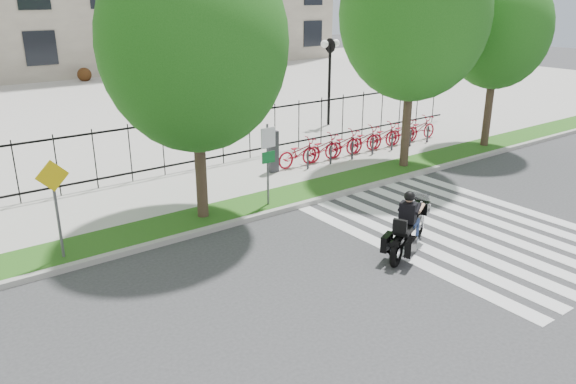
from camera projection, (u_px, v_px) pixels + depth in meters
ground at (335, 278)px, 13.06m from camera, size 120.00×120.00×0.00m
curb at (241, 221)px, 16.13m from camera, size 60.00×0.20×0.15m
grass_verge at (226, 212)px, 16.78m from camera, size 60.00×1.50×0.15m
sidewalk at (188, 190)px, 18.67m from camera, size 60.00×3.50×0.15m
plaza at (47, 108)px, 31.96m from camera, size 80.00×34.00×0.10m
crosswalk_stripes at (465, 229)px, 15.76m from camera, size 5.70×8.00×0.01m
iron_fence at (163, 147)px, 19.63m from camera, size 30.00×0.06×2.00m
lamp_post_right at (330, 61)px, 26.66m from camera, size 1.06×0.70×4.25m
street_tree_1 at (194, 43)px, 14.68m from camera, size 5.04×5.04×7.78m
street_tree_2 at (414, 14)px, 19.25m from camera, size 5.19×5.19×8.41m
street_tree_3 at (498, 29)px, 22.26m from camera, size 4.14×4.14×7.15m
bike_share_station at (363, 140)px, 22.62m from camera, size 8.94×0.88×1.50m
sign_pole_regulatory at (268, 154)px, 16.66m from camera, size 0.50×0.09×2.50m
sign_pole_warning at (55, 196)px, 13.24m from camera, size 0.78×0.09×2.49m
motorcycle_rider at (409, 227)px, 14.20m from camera, size 2.43×1.42×2.02m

